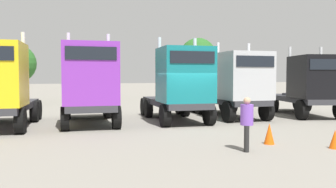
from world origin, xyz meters
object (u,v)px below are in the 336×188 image
object	(u,v)px
traffic_cone_near	(269,134)
semi_truck_black	(310,85)
traffic_cone_far	(335,139)
semi_truck_silver	(237,85)
visitor_with_camera	(247,120)
semi_truck_purple	(90,84)
semi_truck_teal	(181,85)

from	to	relation	value
traffic_cone_near	semi_truck_black	bearing A→B (deg)	38.66
traffic_cone_far	semi_truck_black	bearing A→B (deg)	51.42
semi_truck_silver	traffic_cone_far	world-z (taller)	semi_truck_silver
semi_truck_silver	visitor_with_camera	world-z (taller)	semi_truck_silver
semi_truck_silver	traffic_cone_far	xyz separation A→B (m)	(-1.29, -7.91, -1.55)
semi_truck_purple	semi_truck_silver	bearing A→B (deg)	95.25
semi_truck_black	semi_truck_silver	bearing A→B (deg)	-82.41
traffic_cone_far	semi_truck_purple	bearing A→B (deg)	129.93
semi_truck_teal	traffic_cone_far	size ratio (longest dim) A/B	10.28
semi_truck_teal	traffic_cone_far	xyz separation A→B (m)	(2.27, -7.46, -1.61)
semi_truck_teal	semi_truck_black	bearing A→B (deg)	94.18
semi_truck_silver	traffic_cone_far	distance (m)	8.16
semi_truck_purple	traffic_cone_far	distance (m)	10.55
semi_truck_black	traffic_cone_far	bearing A→B (deg)	-21.93
semi_truck_purple	visitor_with_camera	xyz separation A→B (m)	(3.78, -7.29, -1.01)
semi_truck_purple	semi_truck_teal	xyz separation A→B (m)	(4.41, -0.53, -0.08)
semi_truck_teal	traffic_cone_near	distance (m)	6.32
visitor_with_camera	traffic_cone_far	size ratio (longest dim) A/B	2.72
visitor_with_camera	semi_truck_black	bearing A→B (deg)	70.55
visitor_with_camera	traffic_cone_near	size ratio (longest dim) A/B	2.32
semi_truck_black	traffic_cone_near	bearing A→B (deg)	-34.69
semi_truck_purple	semi_truck_black	size ratio (longest dim) A/B	0.98
semi_truck_purple	semi_truck_black	distance (m)	12.45
semi_truck_silver	traffic_cone_near	size ratio (longest dim) A/B	8.95
semi_truck_purple	traffic_cone_far	size ratio (longest dim) A/B	10.67
visitor_with_camera	semi_truck_silver	bearing A→B (deg)	93.44
visitor_with_camera	traffic_cone_near	bearing A→B (deg)	59.95
semi_truck_teal	semi_truck_silver	distance (m)	3.59
semi_truck_silver	visitor_with_camera	bearing A→B (deg)	-25.49
semi_truck_purple	semi_truck_black	bearing A→B (deg)	92.20
visitor_with_camera	traffic_cone_far	bearing A→B (deg)	20.01
semi_truck_purple	traffic_cone_near	world-z (taller)	semi_truck_purple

